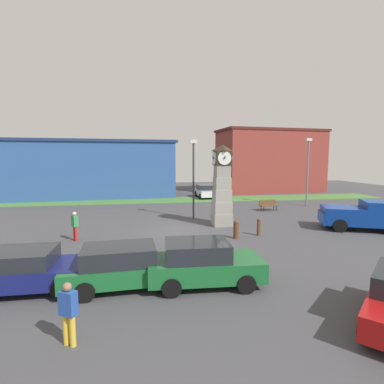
% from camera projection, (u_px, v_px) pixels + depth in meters
% --- Properties ---
extents(ground_plane, '(74.17, 74.17, 0.00)m').
position_uv_depth(ground_plane, '(179.00, 230.00, 18.68)').
color(ground_plane, '#424247').
extents(clock_tower, '(1.41, 1.41, 5.35)m').
position_uv_depth(clock_tower, '(222.00, 188.00, 19.80)').
color(clock_tower, gray).
rests_on(clock_tower, ground_plane).
extents(bollard_near_tower, '(0.21, 0.21, 1.01)m').
position_uv_depth(bollard_near_tower, '(259.00, 227.00, 17.37)').
color(bollard_near_tower, brown).
rests_on(bollard_near_tower, ground_plane).
extents(bollard_mid_row, '(0.32, 0.32, 1.04)m').
position_uv_depth(bollard_mid_row, '(236.00, 229.00, 16.72)').
color(bollard_mid_row, brown).
rests_on(bollard_mid_row, ground_plane).
extents(car_navy_sedan, '(3.99, 2.05, 1.42)m').
position_uv_depth(car_navy_sedan, '(27.00, 270.00, 10.11)').
color(car_navy_sedan, navy).
rests_on(car_navy_sedan, ground_plane).
extents(car_near_tower, '(4.57, 2.15, 1.47)m').
position_uv_depth(car_near_tower, '(126.00, 266.00, 10.40)').
color(car_near_tower, '#19602D').
rests_on(car_near_tower, ground_plane).
extents(car_by_building, '(4.06, 2.12, 1.57)m').
position_uv_depth(car_by_building, '(203.00, 263.00, 10.59)').
color(car_by_building, '#19602D').
rests_on(car_by_building, ground_plane).
extents(car_silver_hatch, '(2.02, 4.13, 1.46)m').
position_uv_depth(car_silver_hatch, '(206.00, 191.00, 34.07)').
color(car_silver_hatch, silver).
rests_on(car_silver_hatch, ground_plane).
extents(car_end_of_row, '(2.28, 4.29, 1.58)m').
position_uv_depth(car_end_of_row, '(32.00, 193.00, 32.11)').
color(car_end_of_row, silver).
rests_on(car_end_of_row, ground_plane).
extents(pickup_truck, '(5.34, 3.92, 1.85)m').
position_uv_depth(pickup_truck, '(363.00, 215.00, 18.70)').
color(pickup_truck, navy).
rests_on(pickup_truck, ground_plane).
extents(bench, '(1.67, 0.81, 0.90)m').
position_uv_depth(bench, '(268.00, 205.00, 25.65)').
color(bench, brown).
rests_on(bench, ground_plane).
extents(pedestrian_crossing_lot, '(0.42, 0.47, 1.60)m').
position_uv_depth(pedestrian_crossing_lot, '(75.00, 224.00, 16.22)').
color(pedestrian_crossing_lot, red).
rests_on(pedestrian_crossing_lot, ground_plane).
extents(pedestrian_by_cars, '(0.47, 0.41, 1.57)m').
position_uv_depth(pedestrian_by_cars, '(68.00, 310.00, 7.10)').
color(pedestrian_by_cars, gold).
rests_on(pedestrian_by_cars, ground_plane).
extents(street_lamp_near_road, '(0.50, 0.24, 6.30)m').
position_uv_depth(street_lamp_near_road, '(308.00, 167.00, 27.85)').
color(street_lamp_near_road, slate).
rests_on(street_lamp_near_road, ground_plane).
extents(street_lamp_far_side, '(0.50, 0.24, 5.80)m').
position_uv_depth(street_lamp_far_side, '(193.00, 173.00, 21.95)').
color(street_lamp_far_side, '#333338').
rests_on(street_lamp_far_side, ground_plane).
extents(warehouse_blue_far, '(19.07, 11.08, 6.49)m').
position_uv_depth(warehouse_blue_far, '(95.00, 168.00, 35.84)').
color(warehouse_blue_far, '#2D5193').
rests_on(warehouse_blue_far, ground_plane).
extents(storefront_low_left, '(14.45, 7.72, 8.24)m').
position_uv_depth(storefront_low_left, '(270.00, 161.00, 40.33)').
color(storefront_low_left, maroon).
rests_on(storefront_low_left, ground_plane).
extents(grass_verge_far, '(44.50, 4.44, 0.04)m').
position_uv_depth(grass_verge_far, '(185.00, 200.00, 32.36)').
color(grass_verge_far, '#477A38').
rests_on(grass_verge_far, ground_plane).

